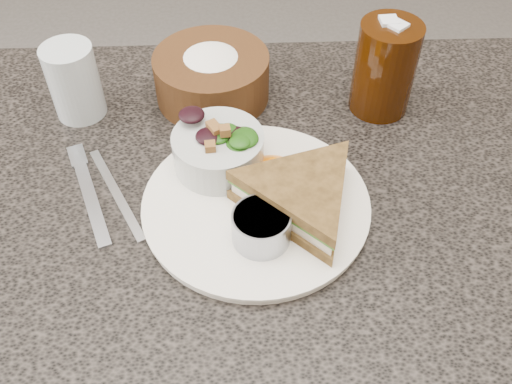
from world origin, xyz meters
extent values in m
cube|color=black|center=(0.00, 0.00, 0.38)|extent=(1.00, 0.70, 0.75)
cylinder|color=white|center=(0.02, -0.02, 0.76)|extent=(0.28, 0.28, 0.01)
cylinder|color=#90959F|center=(0.02, -0.07, 0.78)|extent=(0.08, 0.08, 0.04)
cone|color=orange|center=(0.04, 0.04, 0.78)|extent=(0.09, 0.09, 0.03)
cube|color=#A8ACB6|center=(-0.19, 0.01, 0.75)|extent=(0.08, 0.16, 0.00)
cube|color=#B3B5B9|center=(-0.16, 0.01, 0.75)|extent=(0.09, 0.16, 0.00)
cylinder|color=silver|center=(-0.23, 0.18, 0.80)|extent=(0.09, 0.09, 0.11)
camera|label=1|loc=(0.00, -0.48, 1.29)|focal=40.00mm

